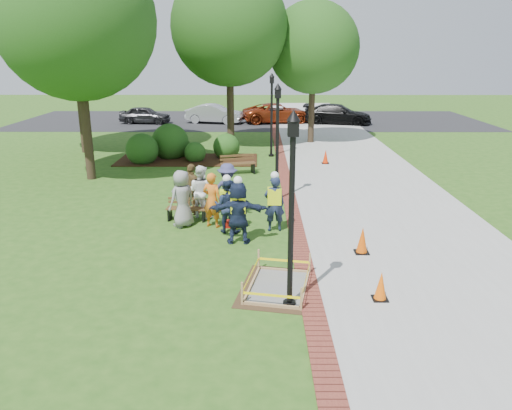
{
  "coord_description": "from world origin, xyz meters",
  "views": [
    {
      "loc": [
        0.56,
        -12.8,
        5.38
      ],
      "look_at": [
        0.5,
        1.2,
        1.0
      ],
      "focal_mm": 35.0,
      "sensor_mm": 36.0,
      "label": 1
    }
  ],
  "objects_px": {
    "cone_front": "(381,287)",
    "hivis_worker_b": "(274,202)",
    "wet_concrete_pad": "(278,279)",
    "lamp_near": "(292,197)",
    "bench_near": "(187,213)",
    "hivis_worker_a": "(238,210)",
    "hivis_worker_c": "(227,204)"
  },
  "relations": [
    {
      "from": "wet_concrete_pad",
      "to": "hivis_worker_c",
      "type": "distance_m",
      "value": 4.11
    },
    {
      "from": "wet_concrete_pad",
      "to": "hivis_worker_a",
      "type": "height_order",
      "value": "hivis_worker_a"
    },
    {
      "from": "lamp_near",
      "to": "hivis_worker_a",
      "type": "relative_size",
      "value": 2.14
    },
    {
      "from": "wet_concrete_pad",
      "to": "cone_front",
      "type": "distance_m",
      "value": 2.34
    },
    {
      "from": "wet_concrete_pad",
      "to": "hivis_worker_b",
      "type": "height_order",
      "value": "hivis_worker_b"
    },
    {
      "from": "lamp_near",
      "to": "hivis_worker_c",
      "type": "relative_size",
      "value": 2.35
    },
    {
      "from": "bench_near",
      "to": "cone_front",
      "type": "height_order",
      "value": "bench_near"
    },
    {
      "from": "hivis_worker_a",
      "to": "bench_near",
      "type": "bearing_deg",
      "value": 131.49
    },
    {
      "from": "hivis_worker_a",
      "to": "hivis_worker_c",
      "type": "bearing_deg",
      "value": 112.36
    },
    {
      "from": "bench_near",
      "to": "hivis_worker_b",
      "type": "relative_size",
      "value": 0.72
    },
    {
      "from": "hivis_worker_b",
      "to": "cone_front",
      "type": "bearing_deg",
      "value": -63.48
    },
    {
      "from": "wet_concrete_pad",
      "to": "cone_front",
      "type": "xyz_separation_m",
      "value": [
        2.27,
        -0.57,
        0.1
      ]
    },
    {
      "from": "wet_concrete_pad",
      "to": "lamp_near",
      "type": "height_order",
      "value": "lamp_near"
    },
    {
      "from": "wet_concrete_pad",
      "to": "lamp_near",
      "type": "distance_m",
      "value": 2.4
    },
    {
      "from": "cone_front",
      "to": "wet_concrete_pad",
      "type": "bearing_deg",
      "value": 165.94
    },
    {
      "from": "bench_near",
      "to": "hivis_worker_b",
      "type": "distance_m",
      "value": 3.08
    },
    {
      "from": "hivis_worker_b",
      "to": "hivis_worker_c",
      "type": "xyz_separation_m",
      "value": [
        -1.44,
        -0.11,
        -0.03
      ]
    },
    {
      "from": "cone_front",
      "to": "hivis_worker_a",
      "type": "bearing_deg",
      "value": 133.59
    },
    {
      "from": "bench_near",
      "to": "hivis_worker_b",
      "type": "bearing_deg",
      "value": -19.17
    },
    {
      "from": "cone_front",
      "to": "hivis_worker_b",
      "type": "xyz_separation_m",
      "value": [
        -2.24,
        4.49,
        0.6
      ]
    },
    {
      "from": "lamp_near",
      "to": "hivis_worker_a",
      "type": "distance_m",
      "value": 4.21
    },
    {
      "from": "bench_near",
      "to": "lamp_near",
      "type": "relative_size",
      "value": 0.32
    },
    {
      "from": "wet_concrete_pad",
      "to": "bench_near",
      "type": "bearing_deg",
      "value": 119.8
    },
    {
      "from": "hivis_worker_a",
      "to": "hivis_worker_b",
      "type": "relative_size",
      "value": 1.06
    },
    {
      "from": "hivis_worker_a",
      "to": "cone_front",
      "type": "bearing_deg",
      "value": -46.41
    },
    {
      "from": "hivis_worker_a",
      "to": "hivis_worker_c",
      "type": "relative_size",
      "value": 1.1
    },
    {
      "from": "wet_concrete_pad",
      "to": "lamp_near",
      "type": "xyz_separation_m",
      "value": [
        0.22,
        -0.83,
        2.25
      ]
    },
    {
      "from": "bench_near",
      "to": "hivis_worker_c",
      "type": "bearing_deg",
      "value": -38.16
    },
    {
      "from": "hivis_worker_c",
      "to": "lamp_near",
      "type": "bearing_deg",
      "value": -70.66
    },
    {
      "from": "bench_near",
      "to": "cone_front",
      "type": "distance_m",
      "value": 7.47
    },
    {
      "from": "hivis_worker_c",
      "to": "bench_near",
      "type": "bearing_deg",
      "value": 141.84
    },
    {
      "from": "wet_concrete_pad",
      "to": "bench_near",
      "type": "xyz_separation_m",
      "value": [
        -2.81,
        4.91,
        -0.01
      ]
    }
  ]
}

